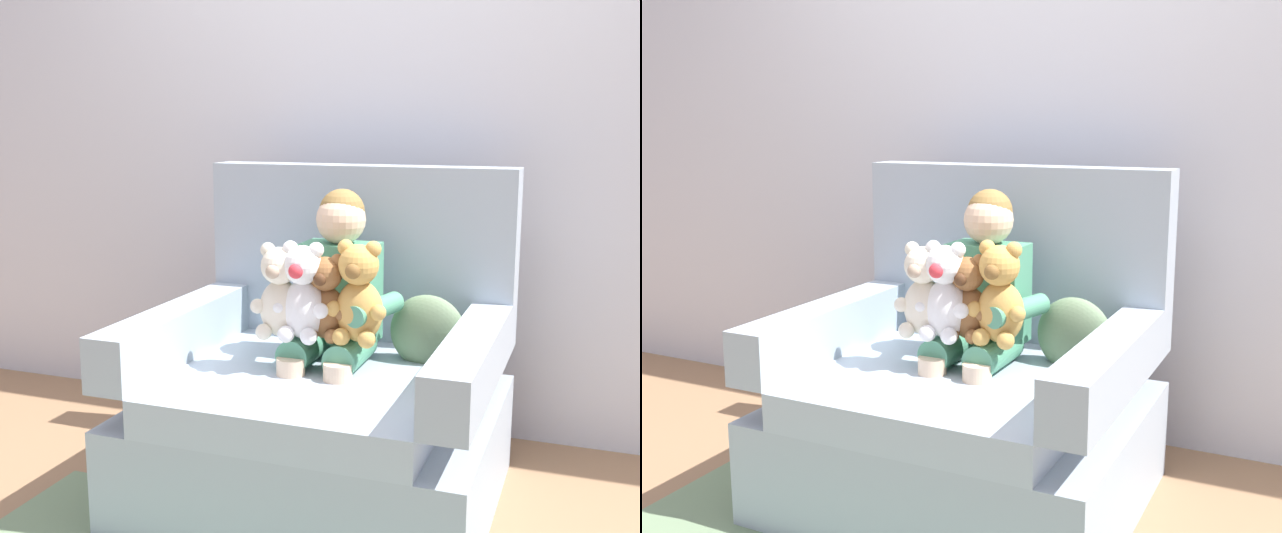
# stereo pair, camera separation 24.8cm
# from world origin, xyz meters

# --- Properties ---
(ground_plane) EXTENTS (8.00, 8.00, 0.00)m
(ground_plane) POSITION_xyz_m (0.00, 0.00, 0.00)
(ground_plane) COLOR #936D4C
(back_wall) EXTENTS (6.00, 0.10, 2.60)m
(back_wall) POSITION_xyz_m (0.00, 0.81, 1.30)
(back_wall) COLOR silver
(back_wall) RESTS_ON ground
(armchair) EXTENTS (1.15, 1.00, 1.11)m
(armchair) POSITION_xyz_m (0.00, 0.06, 0.33)
(armchair) COLOR #9EADBC
(armchair) RESTS_ON ground
(seated_child) EXTENTS (0.45, 0.39, 0.82)m
(seated_child) POSITION_xyz_m (0.02, 0.09, 0.68)
(seated_child) COLOR #4C9370
(seated_child) RESTS_ON armchair
(plush_honey) EXTENTS (0.20, 0.16, 0.33)m
(plush_honey) POSITION_xyz_m (0.14, -0.04, 0.73)
(plush_honey) COLOR gold
(plush_honey) RESTS_ON armchair
(plush_brown) EXTENTS (0.17, 0.14, 0.28)m
(plush_brown) POSITION_xyz_m (0.03, -0.04, 0.71)
(plush_brown) COLOR brown
(plush_brown) RESTS_ON armchair
(plush_cream) EXTENTS (0.19, 0.15, 0.31)m
(plush_cream) POSITION_xyz_m (-0.12, -0.06, 0.72)
(plush_cream) COLOR silver
(plush_cream) RESTS_ON armchair
(plush_white) EXTENTS (0.19, 0.16, 0.32)m
(plush_white) POSITION_xyz_m (-0.04, -0.07, 0.73)
(plush_white) COLOR white
(plush_white) RESTS_ON armchair
(throw_pillow) EXTENTS (0.27, 0.13, 0.26)m
(throw_pillow) POSITION_xyz_m (0.31, 0.19, 0.57)
(throw_pillow) COLOR slate
(throw_pillow) RESTS_ON armchair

